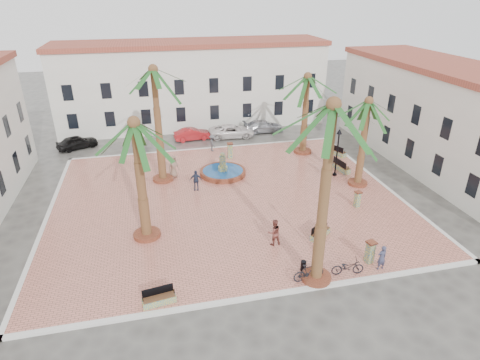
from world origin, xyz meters
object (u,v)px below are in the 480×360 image
Objects in this scene: fountain at (223,171)px; palm_nw at (154,82)px; palm_ne at (307,86)px; palm_e at (367,112)px; bench_se at (320,233)px; bollard_e at (357,199)px; lamppost_s at (322,217)px; lamppost_e at (338,144)px; cyclist_b at (274,232)px; bench_ne at (337,152)px; bench_e at (341,167)px; car_black at (77,142)px; pedestrian_north at (212,143)px; car_red at (192,134)px; bollard_se at (370,252)px; bollard_n at (230,150)px; palm_s at (331,126)px; cyclist_a at (382,258)px; bicycle_a at (348,267)px; bicycle_b at (309,272)px; bench_s at (159,299)px; pedestrian_fountain_a at (173,167)px; litter_bin at (303,266)px; car_white at (232,131)px; car_silver at (263,126)px; pedestrian_fountain_b at (196,180)px; palm_sw at (136,138)px; pedestrian_east at (330,168)px.

palm_nw is (-5.12, 0.03, 7.92)m from fountain.
palm_e is at bearing -76.43° from palm_ne.
bollard_e is at bearing -0.62° from bench_se.
lamppost_e is (5.85, 10.22, 0.30)m from lamppost_s.
bench_ne is at bearing -133.36° from cyclist_b.
bench_e is 26.12m from car_black.
bench_e is 1.03× the size of bench_ne.
palm_ne is at bearing 36.39° from bench_se.
lamppost_e is 2.49× the size of pedestrian_north.
lamppost_s is 0.89× the size of lamppost_e.
fountain is at bearing -88.58° from cyclist_b.
cyclist_b is at bearing -178.76° from car_red.
pedestrian_north is at bearing 47.65° from palm_nw.
bollard_se reaches higher than bench_se.
bollard_n is (6.49, 3.48, -7.42)m from palm_nw.
palm_s is 26.26m from car_red.
bollard_e is 7.31m from cyclist_a.
bicycle_b reaches higher than bicycle_a.
pedestrian_north reaches higher than bench_s.
bollard_e is (6.13, 6.97, -8.25)m from palm_s.
bench_e reaches higher than bench_ne.
bicycle_b is 0.95× the size of pedestrian_fountain_a.
palm_e is 11.74× the size of litter_bin.
palm_nw reaches higher than bench_e.
palm_s is 20.05m from bollard_n.
palm_s reaches higher than car_white.
bicycle_b is (-9.59, -16.73, 0.26)m from bench_ne.
pedestrian_fountain_b is at bearing 144.16° from car_silver.
car_silver is (12.81, 25.34, 0.26)m from bench_s.
bollard_n is 0.39× the size of car_red.
bollard_e is at bearing -17.26° from pedestrian_fountain_b.
bollard_n is 0.89× the size of pedestrian_fountain_b.
palm_sw is 11.79m from lamppost_s.
palm_nw reaches higher than bench_s.
pedestrian_fountain_a is (-6.20, 14.33, 0.65)m from litter_bin.
bollard_se is 14.56m from pedestrian_fountain_b.
lamppost_s reaches higher than bollard_se.
palm_ne is at bearing -157.42° from pedestrian_east.
car_silver is at bearing 80.54° from palm_s.
pedestrian_fountain_a is at bearing 113.39° from litter_bin.
palm_ne reaches higher than bicycle_a.
palm_s reaches higher than bollard_e.
palm_nw is 2.55× the size of lamppost_s.
bollard_e is 15.98m from pedestrian_north.
cyclist_b is (-7.41, -3.23, 0.23)m from bollard_e.
bollard_n is at bearing -95.40° from cyclist_b.
car_black is at bearing 126.70° from lamppost_s.
palm_ne is at bearing 35.62° from pedestrian_fountain_b.
cyclist_a is 18.51m from pedestrian_fountain_a.
lamppost_s is (8.65, -12.61, -5.66)m from palm_nw.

